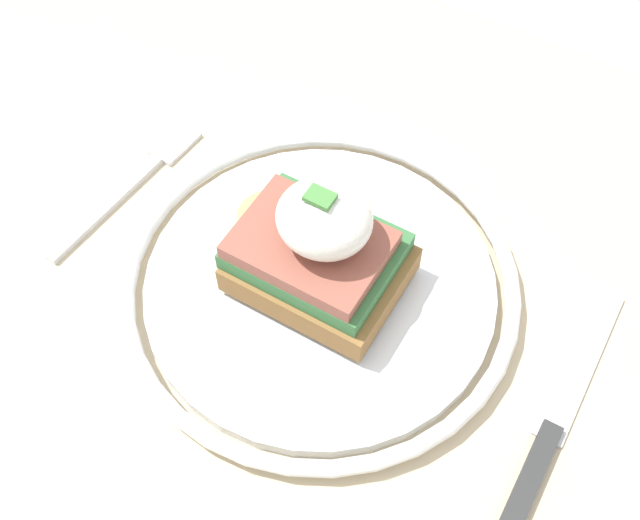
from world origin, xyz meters
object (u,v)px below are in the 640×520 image
(plate, at_px, (320,284))
(fork, at_px, (133,182))
(knife, at_px, (552,429))
(sandwich, at_px, (318,248))

(plate, relative_size, fork, 1.76)
(fork, bearing_deg, plate, -3.12)
(fork, relative_size, knife, 0.79)
(fork, xyz_separation_m, knife, (0.32, -0.02, 0.00))
(sandwich, relative_size, fork, 0.86)
(knife, bearing_deg, sandwich, 174.92)
(fork, bearing_deg, knife, -4.06)
(plate, xyz_separation_m, fork, (-0.16, 0.01, -0.01))
(plate, bearing_deg, fork, 176.88)
(sandwich, distance_m, fork, 0.16)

